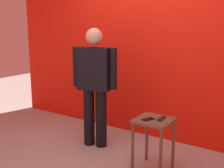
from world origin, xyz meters
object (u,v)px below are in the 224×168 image
standing_person (95,82)px  side_table (154,130)px  cell_phone (148,119)px  tv_remote (162,118)px

standing_person → side_table: 1.10m
standing_person → cell_phone: bearing=-13.9°
cell_phone → tv_remote: bearing=60.7°
side_table → tv_remote: (0.07, 0.05, 0.14)m
standing_person → tv_remote: (1.07, -0.14, -0.28)m
cell_phone → standing_person: bearing=-172.7°
tv_remote → side_table: bearing=-150.8°
side_table → tv_remote: 0.17m
tv_remote → cell_phone: bearing=-145.0°
cell_phone → tv_remote: 0.16m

